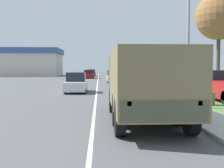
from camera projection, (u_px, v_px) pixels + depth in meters
name	position (u px, v px, depth m)	size (l,w,h in m)	color
ground_plane	(98.00, 81.00, 41.31)	(180.00, 180.00, 0.00)	#4C4C4F
lane_centre_stripe	(98.00, 81.00, 41.31)	(0.12, 120.00, 0.00)	silver
sidewalk_right	(128.00, 81.00, 41.51)	(1.80, 120.00, 0.12)	beige
grass_strip_right	(158.00, 81.00, 41.71)	(7.00, 120.00, 0.02)	#4C7538
military_truck	(144.00, 81.00, 10.62)	(2.48, 6.87, 2.69)	#474C38
car_nearest_ahead	(76.00, 83.00, 23.28)	(1.70, 4.12, 1.66)	silver
car_second_ahead	(113.00, 77.00, 38.42)	(1.80, 3.96, 1.68)	silver
car_third_ahead	(89.00, 75.00, 52.39)	(1.93, 4.64, 1.56)	maroon
car_fourth_ahead	(91.00, 73.00, 64.32)	(1.93, 4.69, 1.55)	black
pickup_truck	(224.00, 86.00, 17.77)	(2.08, 5.68, 1.87)	maroon
lamp_post	(185.00, 22.00, 14.15)	(1.69, 0.24, 7.16)	gray
tree_mid_right	(219.00, 17.00, 23.04)	(3.86, 3.86, 8.17)	#4C3D2D
utility_box	(209.00, 99.00, 15.32)	(0.55, 0.45, 0.70)	#3D7042
building_distant	(26.00, 62.00, 67.32)	(16.91, 12.06, 6.46)	beige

